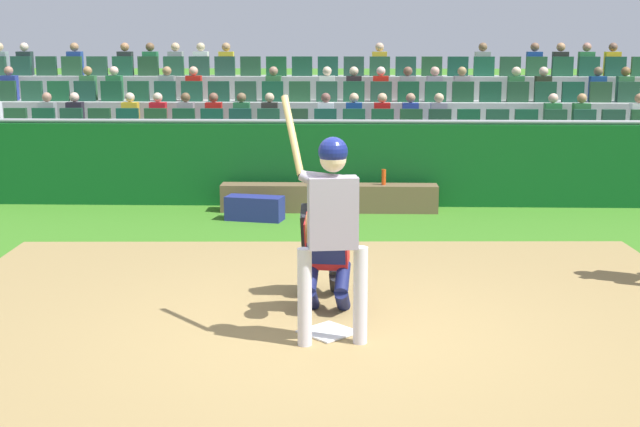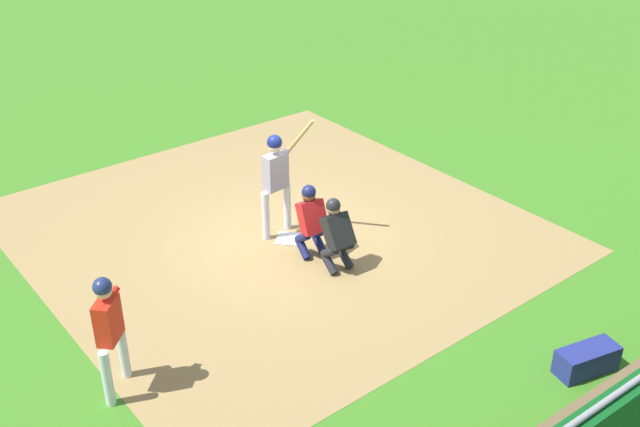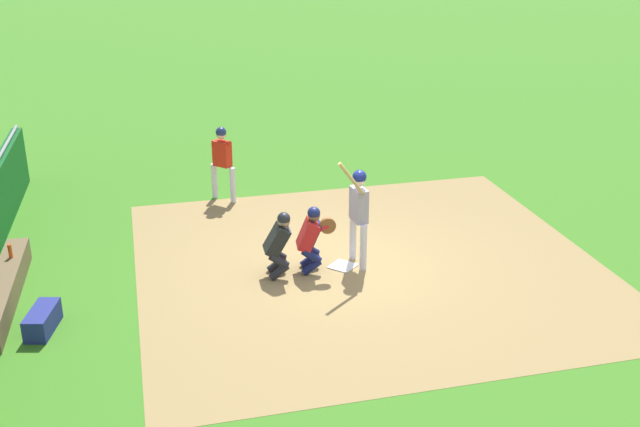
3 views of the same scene
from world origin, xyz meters
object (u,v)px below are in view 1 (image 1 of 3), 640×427
object	(u,v)px
home_plate_marker	(328,332)
dugout_bench	(329,198)
catcher_crouching	(326,244)
home_plate_umpire	(321,234)
batter_at_plate	(331,216)
water_bottle_on_bench	(384,177)
equipment_duffel_bag	(255,208)

from	to	relation	value
home_plate_marker	dugout_bench	xyz separation A→B (m)	(0.13, -6.00, 0.20)
catcher_crouching	home_plate_umpire	size ratio (longest dim) A/B	1.02
batter_at_plate	catcher_crouching	size ratio (longest dim) A/B	1.72
catcher_crouching	water_bottle_on_bench	bearing A→B (deg)	-98.34
home_plate_marker	home_plate_umpire	xyz separation A→B (m)	(0.11, -1.23, 0.67)
water_bottle_on_bench	home_plate_marker	bearing A→B (deg)	82.90
home_plate_marker	home_plate_umpire	size ratio (longest dim) A/B	0.35
home_plate_umpire	equipment_duffel_bag	size ratio (longest dim) A/B	1.45
home_plate_marker	catcher_crouching	bearing A→B (deg)	-85.99
dugout_bench	water_bottle_on_bench	world-z (taller)	water_bottle_on_bench
home_plate_marker	home_plate_umpire	bearing A→B (deg)	-84.98
home_plate_umpire	dugout_bench	xyz separation A→B (m)	(0.02, -4.77, -0.47)
water_bottle_on_bench	batter_at_plate	bearing A→B (deg)	83.52
catcher_crouching	dugout_bench	bearing A→B (deg)	-89.08
home_plate_marker	equipment_duffel_bag	xyz separation A→B (m)	(1.26, -5.26, 0.17)
home_plate_umpire	catcher_crouching	bearing A→B (deg)	96.03
catcher_crouching	water_bottle_on_bench	xyz separation A→B (m)	(-0.79, -5.38, -0.15)
dugout_bench	equipment_duffel_bag	distance (m)	1.35
batter_at_plate	equipment_duffel_bag	distance (m)	5.79
dugout_bench	home_plate_marker	bearing A→B (deg)	91.24
dugout_bench	batter_at_plate	bearing A→B (deg)	91.47
batter_at_plate	home_plate_marker	bearing A→B (deg)	-83.79
batter_at_plate	dugout_bench	distance (m)	6.37
batter_at_plate	water_bottle_on_bench	bearing A→B (deg)	-96.48
dugout_bench	home_plate_umpire	bearing A→B (deg)	90.26
batter_at_plate	dugout_bench	world-z (taller)	batter_at_plate
water_bottle_on_bench	home_plate_umpire	bearing A→B (deg)	79.85
home_plate_marker	batter_at_plate	xyz separation A→B (m)	(-0.03, 0.29, 1.17)
catcher_crouching	equipment_duffel_bag	world-z (taller)	catcher_crouching
home_plate_marker	water_bottle_on_bench	xyz separation A→B (m)	(-0.75, -5.99, 0.55)
batter_at_plate	water_bottle_on_bench	distance (m)	6.36
home_plate_umpire	dugout_bench	world-z (taller)	home_plate_umpire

